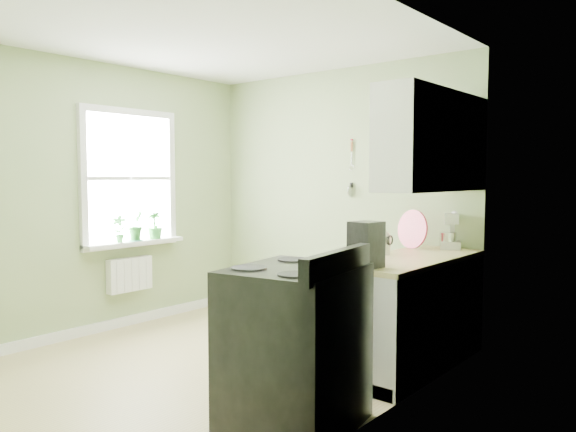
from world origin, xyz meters
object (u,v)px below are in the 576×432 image
Objects in this scene: kettle at (383,243)px; coffee_maker at (366,246)px; stove at (295,346)px; stand_mixer at (451,232)px.

coffee_maker is at bearing -70.32° from kettle.
stove is 5.66× the size of kettle.
stove is 2.30m from stand_mixer.
stove is at bearing -90.88° from coffee_maker.
stove is 0.97m from coffee_maker.
stand_mixer is (0.04, 2.24, 0.55)m from stove.
coffee_maker is at bearing -91.17° from stand_mixer.
stove reaches higher than kettle.
kettle is at bearing -109.47° from stand_mixer.
stand_mixer reaches higher than coffee_maker.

